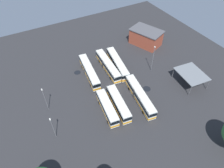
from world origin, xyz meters
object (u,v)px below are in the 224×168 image
Objects in this scene: bus_row1_slot0 at (107,108)px; lamp_post_far_corner at (153,58)px; lamp_post_mid_lot at (53,127)px; bus_row1_slot3 at (140,96)px; depot_building at (146,37)px; bus_row0_slot0 at (89,71)px; lamp_post_near_entrance at (45,99)px; bus_row0_slot2 at (108,65)px; maintenance_shelter at (192,74)px; bus_row1_slot1 at (119,104)px; bus_row0_slot3 at (117,63)px.

bus_row1_slot0 is 1.23× the size of lamp_post_far_corner.
bus_row1_slot3 is at bearing 89.77° from lamp_post_mid_lot.
bus_row0_slot0 is at bearing -76.71° from depot_building.
depot_building reaches higher than bus_row1_slot3.
bus_row0_slot0 is 21.23m from lamp_post_far_corner.
lamp_post_near_entrance is (-0.51, -35.57, -0.76)m from lamp_post_far_corner.
bus_row0_slot0 and bus_row1_slot3 have the same top height.
bus_row0_slot2 is 24.00m from lamp_post_near_entrance.
lamp_post_far_corner is (-10.86, -6.83, 1.38)m from maintenance_shelter.
bus_row1_slot1 is 34.46m from depot_building.
maintenance_shelter is at bearing 85.11° from bus_row1_slot1.
lamp_post_near_entrance is (13.65, -43.28, 1.40)m from depot_building.
lamp_post_near_entrance reaches higher than bus_row1_slot1.
bus_row1_slot1 is (0.26, 3.45, 0.00)m from bus_row1_slot0.
bus_row0_slot3 is at bearing -125.96° from lamp_post_far_corner.
depot_building is 1.82× the size of lamp_post_mid_lot.
bus_row1_slot0 is 23.31m from lamp_post_far_corner.
lamp_post_near_entrance is at bearing -105.01° from maintenance_shelter.
bus_row1_slot1 is at bearing 5.09° from bus_row0_slot0.
bus_row0_slot3 is 1.34× the size of bus_row1_slot0.
lamp_post_near_entrance reaches higher than bus_row1_slot3.
bus_row1_slot0 is at bearing 92.32° from lamp_post_mid_lot.
depot_building is at bearing 108.15° from bus_row0_slot2.
bus_row1_slot3 is at bearing 86.07° from bus_row1_slot0.
lamp_post_far_corner reaches higher than maintenance_shelter.
lamp_post_mid_lot is at bearing -76.01° from lamp_post_far_corner.
bus_row0_slot2 is 21.56m from depot_building.
bus_row1_slot0 is at bearing -93.93° from bus_row1_slot3.
bus_row1_slot3 is 30.04m from depot_building.
depot_building is 1.39× the size of maintenance_shelter.
lamp_post_near_entrance reaches higher than bus_row0_slot0.
bus_row1_slot1 is (16.19, -5.27, -0.00)m from bus_row0_slot2.
maintenance_shelter is at bearing 85.19° from bus_row1_slot0.
maintenance_shelter reaches higher than bus_row0_slot0.
bus_row0_slot3 is (0.94, 10.11, 0.00)m from bus_row0_slot0.
maintenance_shelter is at bearing 32.18° from lamp_post_far_corner.
lamp_post_mid_lot is 0.93× the size of lamp_post_near_entrance.
bus_row0_slot2 and bus_row1_slot0 have the same top height.
depot_building reaches higher than bus_row0_slot3.
bus_row0_slot0 is 1.00× the size of bus_row0_slot3.
maintenance_shelter reaches higher than bus_row1_slot1.
bus_row0_slot2 is at bearing 161.97° from bus_row1_slot1.
bus_row1_slot3 is at bearing -38.93° from depot_building.
depot_building reaches higher than bus_row0_slot2.
bus_row0_slot0 is at bearing -153.79° from bus_row1_slot3.
bus_row0_slot2 is at bearing 87.58° from bus_row0_slot0.
depot_building is 1.70× the size of lamp_post_near_entrance.
lamp_post_near_entrance is (-9.69, -24.42, 2.59)m from bus_row1_slot3.
depot_building reaches higher than bus_row1_slot1.
lamp_post_mid_lot is (16.54, -23.71, 2.31)m from bus_row0_slot2.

